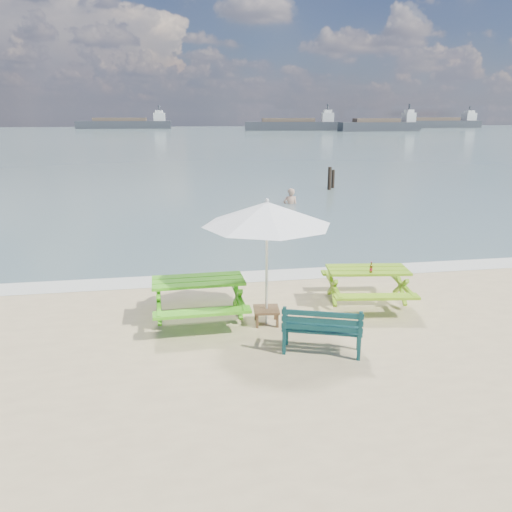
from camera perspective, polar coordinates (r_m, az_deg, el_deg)
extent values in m
plane|color=slate|center=(92.32, -8.42, 13.30)|extent=(300.00, 300.00, 0.00)
cube|color=silver|center=(12.66, 1.33, -2.25)|extent=(22.00, 0.90, 0.01)
cube|color=#4DB91C|center=(9.81, -6.62, -2.81)|extent=(1.80, 0.87, 0.06)
cube|color=#4DB91C|center=(10.70, -6.92, -3.09)|extent=(1.78, 0.35, 0.06)
cube|color=#4DB91C|center=(9.14, -6.13, -6.44)|extent=(1.78, 0.35, 0.06)
cube|color=#4DB91C|center=(9.96, -6.54, -5.23)|extent=(1.69, 1.04, 0.75)
cube|color=#79AE1A|center=(10.82, 12.65, -1.55)|extent=(1.77, 1.01, 0.05)
cube|color=#79AE1A|center=(11.64, 11.62, -1.87)|extent=(1.70, 0.52, 0.05)
cube|color=#79AE1A|center=(10.20, 13.62, -4.56)|extent=(1.70, 0.52, 0.05)
cube|color=#79AE1A|center=(10.95, 12.52, -3.64)|extent=(1.69, 1.15, 0.71)
cube|color=#0E393B|center=(8.67, 7.56, -8.25)|extent=(1.40, 0.83, 0.04)
cube|color=#0E393B|center=(8.38, 7.55, -7.40)|extent=(1.28, 0.49, 0.35)
cube|color=#0E393B|center=(8.76, 7.51, -9.51)|extent=(1.33, 0.85, 0.42)
cube|color=brown|center=(9.75, 1.20, -6.14)|extent=(0.53, 0.53, 0.05)
cube|color=brown|center=(9.81, 1.19, -6.98)|extent=(0.47, 0.47, 0.27)
cylinder|color=silver|center=(9.46, 1.23, -1.21)|extent=(0.05, 0.05, 2.34)
cone|color=white|center=(9.21, 1.26, 4.88)|extent=(2.67, 2.67, 0.44)
cylinder|color=#8D5614|center=(10.54, 13.00, -1.50)|extent=(0.06, 0.06, 0.14)
cylinder|color=#8D5614|center=(10.50, 13.04, -0.82)|extent=(0.02, 0.02, 0.06)
cylinder|color=red|center=(10.54, 13.00, -1.50)|extent=(0.06, 0.06, 0.06)
imported|color=tan|center=(23.04, 3.95, 5.50)|extent=(0.69, 0.48, 1.83)
cylinder|color=black|center=(27.50, 8.39, 8.56)|extent=(0.20, 0.20, 1.43)
cylinder|color=black|center=(28.20, 8.79, 8.50)|extent=(0.18, 0.18, 1.21)
cube|color=#33363C|center=(162.79, 20.06, 13.95)|extent=(27.56, 6.00, 2.20)
cube|color=silver|center=(168.69, 23.17, 14.43)|extent=(3.49, 3.23, 2.20)
cube|color=#33363C|center=(126.78, 13.89, 14.13)|extent=(19.63, 4.34, 2.20)
cube|color=silver|center=(129.96, 17.05, 14.91)|extent=(2.40, 3.04, 2.20)
cube|color=#33363C|center=(149.10, -14.84, 14.27)|extent=(26.10, 5.26, 2.20)
cube|color=silver|center=(148.11, -10.99, 15.34)|extent=(3.25, 3.15, 2.20)
cube|color=#33363C|center=(129.21, 4.11, 14.56)|extent=(23.72, 6.96, 2.20)
cube|color=silver|center=(130.44, 8.16, 15.43)|extent=(3.17, 3.33, 2.20)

